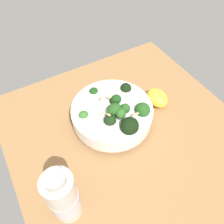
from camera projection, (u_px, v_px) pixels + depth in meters
The scene contains 4 objects.
ground_plane at pixel (126, 135), 61.45cm from camera, with size 59.72×59.72×3.77cm, color #996D42.
bowl_of_broccoli at pixel (114, 113), 58.81cm from camera, with size 21.00×21.06×9.79cm.
lemon_wedge at pixel (157, 98), 64.75cm from camera, with size 7.05×5.32×4.06cm, color yellow.
bottle_tall at pixel (63, 198), 42.08cm from camera, with size 5.83×5.83×16.34cm.
Camera 1 is at (20.32, 27.45, 49.72)cm, focal length 36.39 mm.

